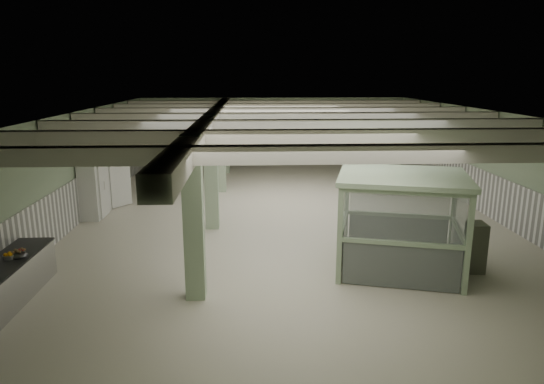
{
  "coord_description": "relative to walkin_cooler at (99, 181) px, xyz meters",
  "views": [
    {
      "loc": [
        -1.29,
        -15.96,
        4.8
      ],
      "look_at": [
        -0.62,
        -1.6,
        1.3
      ],
      "focal_mm": 32.0,
      "sensor_mm": 36.0,
      "label": 1
    }
  ],
  "objects": [
    {
      "name": "wall_back",
      "position": [
        6.62,
        9.0,
        0.67
      ],
      "size": [
        14.0,
        0.02,
        3.6
      ],
      "primitive_type": "cube",
      "color": "#9DB38F",
      "rests_on": "floor"
    },
    {
      "name": "floor",
      "position": [
        6.62,
        -1.0,
        -1.13
      ],
      "size": [
        20.0,
        20.0,
        0.0
      ],
      "primitive_type": "plane",
      "color": "silver",
      "rests_on": "ground"
    },
    {
      "name": "veg_colander",
      "position": [
        0.25,
        -6.74,
        -0.14
      ],
      "size": [
        0.38,
        0.38,
        0.17
      ],
      "primitive_type": null,
      "rotation": [
        0.0,
        0.0,
        -0.02
      ],
      "color": "#403F45",
      "rests_on": "prep_counter"
    },
    {
      "name": "girder",
      "position": [
        4.12,
        -1.0,
        2.25
      ],
      "size": [
        0.45,
        19.9,
        0.4
      ],
      "primitive_type": "cube",
      "color": "beige",
      "rests_on": "ceiling"
    },
    {
      "name": "column_a",
      "position": [
        4.12,
        -7.0,
        0.67
      ],
      "size": [
        0.42,
        0.42,
        3.6
      ],
      "primitive_type": "cube",
      "color": "#A5BE99",
      "rests_on": "floor"
    },
    {
      "name": "column_c",
      "position": [
        4.12,
        3.0,
        0.67
      ],
      "size": [
        0.42,
        0.42,
        3.6
      ],
      "primitive_type": "cube",
      "color": "#A5BE99",
      "rests_on": "floor"
    },
    {
      "name": "beam_a",
      "position": [
        6.62,
        -8.5,
        2.29
      ],
      "size": [
        13.9,
        0.35,
        0.32
      ],
      "primitive_type": "cube",
      "color": "beige",
      "rests_on": "ceiling"
    },
    {
      "name": "wall_left",
      "position": [
        -0.38,
        -1.0,
        0.67
      ],
      "size": [
        0.02,
        20.0,
        3.6
      ],
      "primitive_type": "cube",
      "color": "#9DB38F",
      "rests_on": "floor"
    },
    {
      "name": "beam_c",
      "position": [
        6.62,
        -3.5,
        2.29
      ],
      "size": [
        13.9,
        0.35,
        0.32
      ],
      "primitive_type": "cube",
      "color": "beige",
      "rests_on": "ceiling"
    },
    {
      "name": "wall_front",
      "position": [
        6.62,
        -11.0,
        0.67
      ],
      "size": [
        14.0,
        0.02,
        3.6
      ],
      "primitive_type": "cube",
      "color": "#9DB38F",
      "rests_on": "floor"
    },
    {
      "name": "wainscot_left",
      "position": [
        -0.35,
        -1.0,
        -0.38
      ],
      "size": [
        0.05,
        19.9,
        1.5
      ],
      "primitive_type": "cube",
      "color": "white",
      "rests_on": "floor"
    },
    {
      "name": "pendant_front",
      "position": [
        7.12,
        -6.0,
        1.92
      ],
      "size": [
        0.44,
        0.44,
        0.22
      ],
      "primitive_type": "cone",
      "rotation": [
        3.14,
        0.0,
        0.0
      ],
      "color": "#314131",
      "rests_on": "ceiling"
    },
    {
      "name": "filing_cabinet",
      "position": [
        10.92,
        -5.84,
        -0.51
      ],
      "size": [
        0.45,
        0.6,
        1.24
      ],
      "primitive_type": "cube",
      "rotation": [
        0.0,
        0.0,
        -0.08
      ],
      "color": "#606453",
      "rests_on": "floor"
    },
    {
      "name": "wainscot_right",
      "position": [
        13.6,
        -1.0,
        -0.38
      ],
      "size": [
        0.05,
        19.9,
        1.5
      ],
      "primitive_type": "cube",
      "color": "white",
      "rests_on": "floor"
    },
    {
      "name": "column_b",
      "position": [
        4.12,
        -2.0,
        0.67
      ],
      "size": [
        0.42,
        0.42,
        3.6
      ],
      "primitive_type": "cube",
      "color": "#A5BE99",
      "rests_on": "floor"
    },
    {
      "name": "guard_booth",
      "position": [
        9.04,
        -5.69,
        0.55
      ],
      "size": [
        3.61,
        3.28,
        2.45
      ],
      "rotation": [
        0.0,
        0.0,
        -0.26
      ],
      "color": "#A3BD97",
      "rests_on": "floor"
    },
    {
      "name": "beam_g",
      "position": [
        6.62,
        6.5,
        2.29
      ],
      "size": [
        13.9,
        0.35,
        0.32
      ],
      "primitive_type": "cube",
      "color": "beige",
      "rests_on": "ceiling"
    },
    {
      "name": "orange_bowl",
      "position": [
        0.1,
        -6.86,
        -0.18
      ],
      "size": [
        0.32,
        0.32,
        0.09
      ],
      "primitive_type": "cylinder",
      "rotation": [
        0.0,
        0.0,
        -0.4
      ],
      "color": "#B2B2B7",
      "rests_on": "prep_counter"
    },
    {
      "name": "beam_f",
      "position": [
        6.62,
        4.0,
        2.29
      ],
      "size": [
        13.9,
        0.35,
        0.32
      ],
      "primitive_type": "cube",
      "color": "beige",
      "rests_on": "ceiling"
    },
    {
      "name": "beam_b",
      "position": [
        6.62,
        -6.0,
        2.29
      ],
      "size": [
        13.9,
        0.35,
        0.32
      ],
      "primitive_type": "cube",
      "color": "beige",
      "rests_on": "ceiling"
    },
    {
      "name": "ceiling",
      "position": [
        6.62,
        -1.0,
        2.47
      ],
      "size": [
        14.0,
        20.0,
        0.02
      ],
      "primitive_type": "cube",
      "color": "beige",
      "rests_on": "wall_back"
    },
    {
      "name": "pendant_mid",
      "position": [
        7.12,
        -0.5,
        1.92
      ],
      "size": [
        0.44,
        0.44,
        0.22
      ],
      "primitive_type": "cone",
      "rotation": [
        3.14,
        0.0,
        0.0
      ],
      "color": "#314131",
      "rests_on": "ceiling"
    },
    {
      "name": "wainscot_back",
      "position": [
        6.62,
        8.97,
        -0.38
      ],
      "size": [
        13.9,
        0.05,
        1.5
      ],
      "primitive_type": "cube",
      "color": "white",
      "rests_on": "floor"
    },
    {
      "name": "beam_d",
      "position": [
        6.62,
        -1.0,
        2.29
      ],
      "size": [
        13.9,
        0.35,
        0.32
      ],
      "primitive_type": "cube",
      "color": "beige",
      "rests_on": "ceiling"
    },
    {
      "name": "column_d",
      "position": [
        4.12,
        7.0,
        0.67
      ],
      "size": [
        0.42,
        0.42,
        3.6
      ],
      "primitive_type": "cube",
      "color": "#A5BE99",
      "rests_on": "floor"
    },
    {
      "name": "pendant_back",
      "position": [
        7.12,
        4.5,
        1.92
      ],
      "size": [
        0.44,
        0.44,
        0.22
      ],
      "primitive_type": "cone",
      "rotation": [
        3.14,
        0.0,
        0.0
      ],
      "color": "#314131",
      "rests_on": "ceiling"
    },
    {
      "name": "walkin_cooler",
      "position": [
        0.0,
        0.0,
        0.0
      ],
      "size": [
        1.05,
        2.46,
        2.26
      ],
      "color": "silver",
      "rests_on": "floor"
    },
    {
      "name": "beam_e",
      "position": [
        6.62,
        1.5,
        2.29
      ],
      "size": [
        13.9,
        0.35,
        0.32
      ],
      "primitive_type": "cube",
      "color": "beige",
      "rests_on": "ceiling"
    },
    {
      "name": "wall_right",
      "position": [
        13.62,
        -1.0,
        0.67
      ],
      "size": [
        0.02,
        20.0,
        3.6
      ],
      "primitive_type": "cube",
      "color": "#9DB38F",
      "rests_on": "floor"
    }
  ]
}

